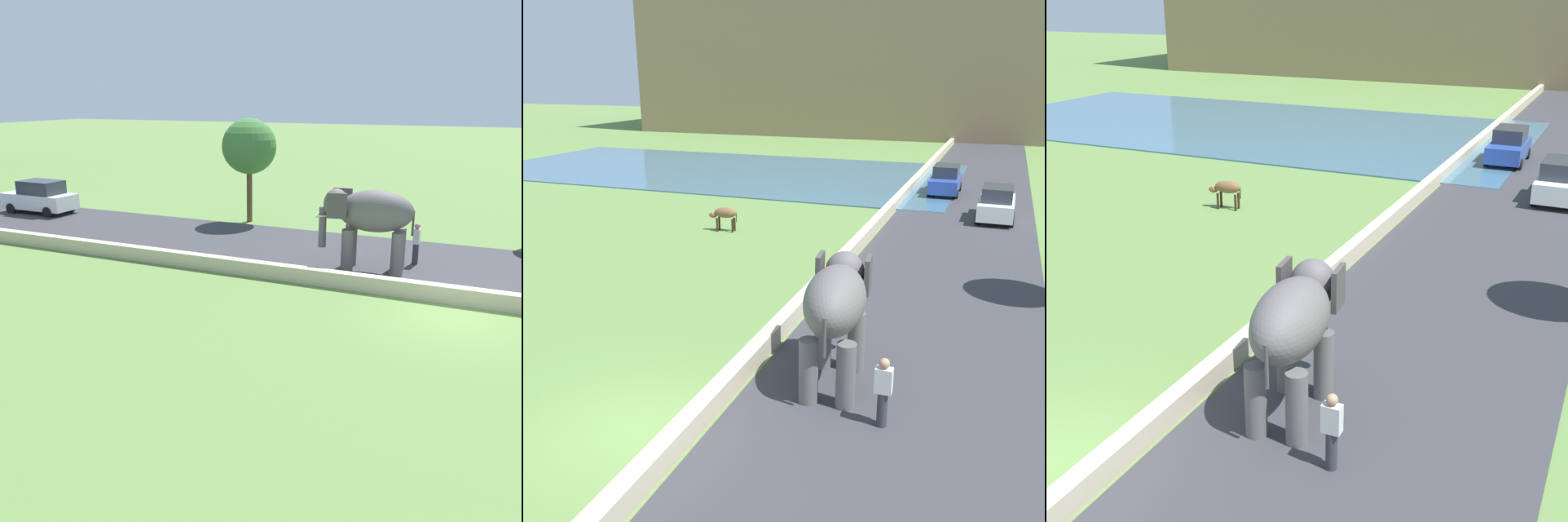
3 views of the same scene
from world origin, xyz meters
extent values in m
plane|color=#608442|center=(0.00, 0.00, 0.00)|extent=(220.00, 220.00, 0.00)
cube|color=#38383D|center=(5.00, 20.00, 0.03)|extent=(7.00, 120.00, 0.06)
cube|color=beige|center=(1.20, 18.00, 0.27)|extent=(0.40, 110.00, 0.54)
ellipsoid|color=#605B5B|center=(3.42, 3.17, 2.24)|extent=(1.69, 2.84, 1.50)
cylinder|color=#605B5B|center=(2.91, 4.00, 0.80)|extent=(0.44, 0.44, 1.60)
cylinder|color=#605B5B|center=(3.74, 4.09, 0.80)|extent=(0.44, 0.44, 1.60)
cylinder|color=#605B5B|center=(3.11, 2.25, 0.80)|extent=(0.44, 0.44, 1.60)
cylinder|color=#605B5B|center=(3.94, 2.35, 0.80)|extent=(0.44, 0.44, 1.60)
ellipsoid|color=#605B5B|center=(3.27, 4.58, 2.42)|extent=(1.09, 1.01, 1.10)
cube|color=#484444|center=(2.69, 4.38, 2.46)|extent=(0.20, 0.71, 0.90)
cube|color=#484444|center=(3.88, 4.51, 2.46)|extent=(0.20, 0.71, 0.90)
cylinder|color=#605B5B|center=(3.21, 5.05, 1.54)|extent=(0.28, 0.28, 1.50)
cone|color=silver|center=(3.00, 4.96, 1.99)|extent=(0.18, 0.57, 0.17)
cone|color=silver|center=(3.44, 5.01, 1.99)|extent=(0.18, 0.57, 0.17)
cylinder|color=#484444|center=(3.57, 1.86, 1.89)|extent=(0.08, 0.08, 0.90)
cylinder|color=#33333D|center=(4.86, 1.89, 0.42)|extent=(0.22, 0.22, 0.85)
cube|color=silver|center=(4.86, 1.89, 1.13)|extent=(0.36, 0.22, 0.56)
sphere|color=tan|center=(4.86, 1.89, 1.52)|extent=(0.22, 0.22, 0.22)
cube|color=white|center=(6.58, 22.17, 0.70)|extent=(1.75, 4.02, 0.80)
cube|color=#2D333D|center=(6.57, 21.97, 1.45)|extent=(1.47, 2.22, 0.70)
cylinder|color=black|center=(5.78, 23.48, 0.30)|extent=(0.19, 0.60, 0.60)
cylinder|color=black|center=(7.40, 23.46, 0.30)|extent=(0.19, 0.60, 0.60)
cylinder|color=black|center=(5.75, 20.89, 0.30)|extent=(0.19, 0.60, 0.60)
cylinder|color=black|center=(7.37, 20.86, 0.30)|extent=(0.19, 0.60, 0.60)
cylinder|color=brown|center=(9.39, 10.92, 1.41)|extent=(0.28, 0.28, 2.82)
sphere|color=#427A38|center=(9.39, 10.92, 3.77)|extent=(2.72, 2.72, 2.72)
camera|label=1|loc=(-16.35, -1.21, 6.19)|focal=39.16mm
camera|label=2|loc=(6.71, -8.90, 7.16)|focal=40.33mm
camera|label=3|loc=(8.95, -8.03, 8.29)|focal=48.59mm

